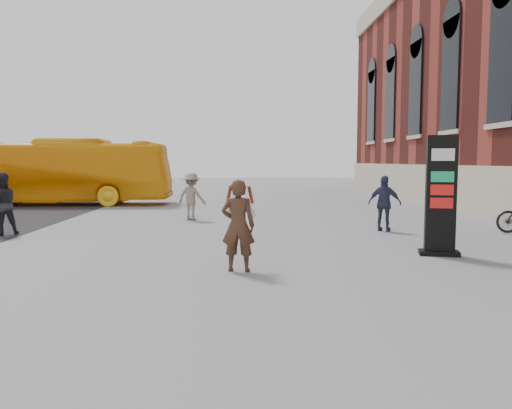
{
  "coord_description": "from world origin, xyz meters",
  "views": [
    {
      "loc": [
        0.7,
        -8.43,
        1.97
      ],
      "look_at": [
        1.08,
        1.37,
        1.11
      ],
      "focal_mm": 35.0,
      "sensor_mm": 36.0,
      "label": 1
    }
  ],
  "objects_px": {
    "info_pylon": "(441,196)",
    "pedestrian_a": "(2,204)",
    "woman": "(238,224)",
    "pedestrian_b": "(192,196)",
    "pedestrian_c": "(385,203)",
    "bus": "(52,172)"
  },
  "relations": [
    {
      "from": "info_pylon",
      "to": "pedestrian_a",
      "type": "xyz_separation_m",
      "value": [
        -10.48,
        3.25,
        -0.41
      ]
    },
    {
      "from": "info_pylon",
      "to": "woman",
      "type": "distance_m",
      "value": 4.44
    },
    {
      "from": "pedestrian_b",
      "to": "pedestrian_c",
      "type": "relative_size",
      "value": 1.01
    },
    {
      "from": "woman",
      "to": "bus",
      "type": "height_order",
      "value": "bus"
    },
    {
      "from": "info_pylon",
      "to": "bus",
      "type": "bearing_deg",
      "value": 148.88
    },
    {
      "from": "info_pylon",
      "to": "pedestrian_c",
      "type": "distance_m",
      "value": 3.64
    },
    {
      "from": "pedestrian_a",
      "to": "pedestrian_b",
      "type": "distance_m",
      "value": 5.73
    },
    {
      "from": "pedestrian_b",
      "to": "pedestrian_c",
      "type": "distance_m",
      "value": 6.35
    },
    {
      "from": "bus",
      "to": "pedestrian_b",
      "type": "relative_size",
      "value": 6.68
    },
    {
      "from": "pedestrian_b",
      "to": "woman",
      "type": "bearing_deg",
      "value": 127.16
    },
    {
      "from": "pedestrian_b",
      "to": "info_pylon",
      "type": "bearing_deg",
      "value": 157.6
    },
    {
      "from": "info_pylon",
      "to": "woman",
      "type": "bearing_deg",
      "value": -148.11
    },
    {
      "from": "info_pylon",
      "to": "pedestrian_c",
      "type": "xyz_separation_m",
      "value": [
        -0.09,
        3.61,
        -0.47
      ]
    },
    {
      "from": "bus",
      "to": "woman",
      "type": "bearing_deg",
      "value": -149.11
    },
    {
      "from": "woman",
      "to": "bus",
      "type": "distance_m",
      "value": 16.33
    },
    {
      "from": "info_pylon",
      "to": "pedestrian_b",
      "type": "height_order",
      "value": "info_pylon"
    },
    {
      "from": "info_pylon",
      "to": "pedestrian_a",
      "type": "distance_m",
      "value": 10.98
    },
    {
      "from": "pedestrian_a",
      "to": "pedestrian_b",
      "type": "relative_size",
      "value": 1.05
    },
    {
      "from": "pedestrian_a",
      "to": "pedestrian_b",
      "type": "xyz_separation_m",
      "value": [
        4.73,
        3.24,
        -0.04
      ]
    },
    {
      "from": "info_pylon",
      "to": "woman",
      "type": "relative_size",
      "value": 1.51
    },
    {
      "from": "woman",
      "to": "bus",
      "type": "relative_size",
      "value": 0.16
    },
    {
      "from": "bus",
      "to": "info_pylon",
      "type": "bearing_deg",
      "value": -135.12
    }
  ]
}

